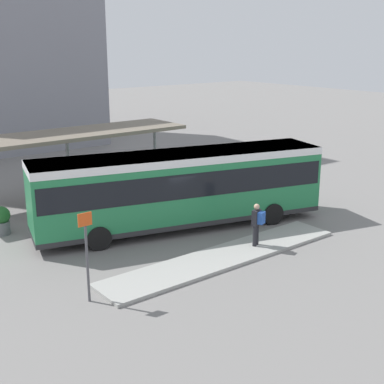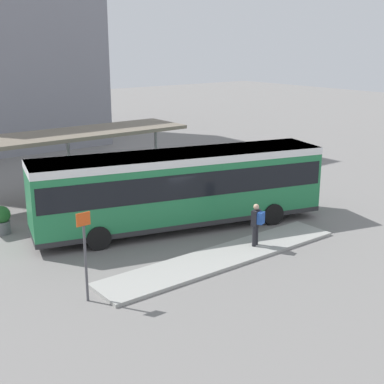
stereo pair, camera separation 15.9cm
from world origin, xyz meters
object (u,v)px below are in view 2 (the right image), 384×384
at_px(bicycle_red, 280,170).
at_px(potted_planter_near_shelter, 2,219).
at_px(city_bus, 181,184).
at_px(bicycle_orange, 269,168).
at_px(platform_sign, 85,253).
at_px(pedestrian_waiting, 257,222).

bearing_deg(bicycle_red, potted_planter_near_shelter, 82.62).
bearing_deg(bicycle_red, city_bus, 103.45).
distance_m(bicycle_orange, platform_sign, 17.62).
distance_m(bicycle_orange, potted_planter_near_shelter, 15.77).
xyz_separation_m(potted_planter_near_shelter, platform_sign, (0.03, -7.38, 0.95)).
bearing_deg(bicycle_orange, city_bus, 111.63).
bearing_deg(city_bus, pedestrian_waiting, -62.38).
bearing_deg(potted_planter_near_shelter, bicycle_orange, 1.66).
bearing_deg(pedestrian_waiting, bicycle_orange, -66.99).
relative_size(pedestrian_waiting, platform_sign, 0.58).
distance_m(city_bus, platform_sign, 7.14).
height_order(pedestrian_waiting, bicycle_orange, pedestrian_waiting).
bearing_deg(potted_planter_near_shelter, pedestrian_waiting, -46.88).
bearing_deg(bicycle_orange, potted_planter_near_shelter, 89.34).
bearing_deg(city_bus, bicycle_orange, 39.30).
height_order(city_bus, bicycle_orange, city_bus).
bearing_deg(potted_planter_near_shelter, bicycle_red, -0.99).
distance_m(bicycle_red, bicycle_orange, 0.75).
distance_m(bicycle_red, potted_planter_near_shelter, 15.95).
xyz_separation_m(city_bus, platform_sign, (-6.17, -3.59, -0.30)).
xyz_separation_m(city_bus, bicycle_red, (9.75, 3.52, -1.52)).
relative_size(bicycle_orange, potted_planter_near_shelter, 1.46).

